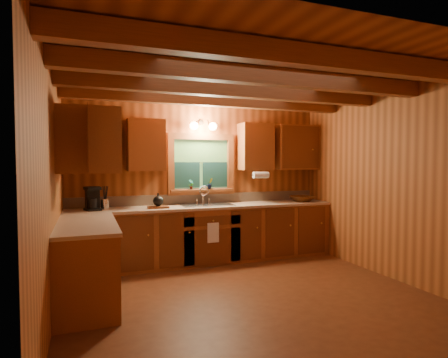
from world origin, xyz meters
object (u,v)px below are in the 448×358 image
coffee_maker (93,199)px  wicker_basket (302,199)px  cutting_board (158,207)px  sink (206,208)px

coffee_maker → wicker_basket: 3.40m
coffee_maker → cutting_board: 0.93m
coffee_maker → wicker_basket: bearing=-18.8°
wicker_basket → sink: bearing=177.0°
coffee_maker → wicker_basket: size_ratio=0.85×
sink → wicker_basket: bearing=-3.0°
cutting_board → sink: bearing=8.6°
sink → cutting_board: bearing=-173.3°
sink → wicker_basket: 1.71m
wicker_basket → cutting_board: bearing=-179.9°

